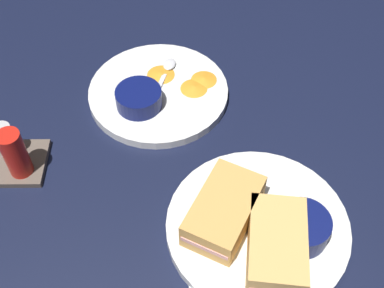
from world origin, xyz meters
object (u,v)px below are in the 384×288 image
ramekin_dark_sauce (304,227)px  ramekin_light_gravy (140,98)px  spoon_by_dark_ramekin (266,211)px  spoon_by_gravy_ramekin (169,69)px  condiment_caddy (16,154)px  sandwich_half_near (226,211)px  plate_chips_companion (160,93)px  plate_sandwich_main (259,227)px  sandwich_half_far (279,245)px

ramekin_dark_sauce → ramekin_light_gravy: bearing=43.3°
spoon_by_dark_ramekin → spoon_by_gravy_ramekin: size_ratio=0.88×
spoon_by_dark_ramekin → condiment_caddy: 39.36cm
spoon_by_dark_ramekin → sandwich_half_near: bearing=100.2°
spoon_by_dark_ramekin → plate_chips_companion: spoon_by_dark_ramekin is taller
plate_sandwich_main → sandwich_half_far: 5.97cm
spoon_by_dark_ramekin → ramekin_light_gravy: size_ratio=1.09×
plate_sandwich_main → sandwich_half_far: bearing=-158.7°
plate_chips_companion → condiment_caddy: bearing=126.0°
spoon_by_dark_ramekin → ramekin_light_gravy: 29.31cm
spoon_by_gravy_ramekin → ramekin_light_gravy: bearing=151.9°
ramekin_light_gravy → ramekin_dark_sauce: bearing=-136.7°
sandwich_half_near → plate_chips_companion: size_ratio=0.60×
spoon_by_dark_ramekin → plate_chips_companion: (25.64, 16.32, -1.16)cm
spoon_by_dark_ramekin → condiment_caddy: size_ratio=0.91×
ramekin_light_gravy → condiment_caddy: condiment_caddy is taller
sandwich_half_far → ramekin_dark_sauce: bearing=-53.2°
ramekin_dark_sauce → plate_chips_companion: size_ratio=0.31×
spoon_by_dark_ramekin → condiment_caddy: bearing=75.5°
sandwich_half_near → condiment_caddy: (10.91, 32.08, -0.59)cm
ramekin_dark_sauce → sandwich_half_near: bearing=76.4°
plate_chips_companion → spoon_by_gravy_ramekin: bearing=-17.0°
condiment_caddy → spoon_by_gravy_ramekin: bearing=-48.3°
sandwich_half_far → ramekin_light_gravy: 34.93cm
ramekin_light_gravy → sandwich_half_far: bearing=-144.6°
sandwich_half_far → plate_chips_companion: (32.19, 17.13, -3.20)cm
ramekin_dark_sauce → spoon_by_gravy_ramekin: (34.25, 19.47, -1.72)cm
plate_sandwich_main → spoon_by_gravy_ramekin: size_ratio=2.69×
sandwich_half_far → ramekin_light_gravy: size_ratio=1.76×
sandwich_half_far → spoon_by_gravy_ramekin: 40.33cm
plate_sandwich_main → condiment_caddy: bearing=72.5°
sandwich_half_far → spoon_by_dark_ramekin: 6.90cm
plate_chips_companion → condiment_caddy: condiment_caddy is taller
sandwich_half_near → spoon_by_gravy_ramekin: bearing=15.5°
sandwich_half_near → condiment_caddy: size_ratio=1.58×
sandwich_half_near → spoon_by_gravy_ramekin: 32.93cm
sandwich_half_far → condiment_caddy: condiment_caddy is taller
plate_chips_companion → ramekin_light_gravy: 5.48cm
plate_sandwich_main → spoon_by_gravy_ramekin: 35.26cm
spoon_by_dark_ramekin → spoon_by_gravy_ramekin: same height
ramekin_light_gravy → spoon_by_gravy_ramekin: 9.93cm
sandwich_half_near → ramekin_light_gravy: (22.99, 13.43, -0.66)cm
plate_chips_companion → spoon_by_dark_ramekin: bearing=-147.5°
plate_sandwich_main → spoon_by_gravy_ramekin: bearing=23.0°
sandwich_half_near → ramekin_light_gravy: size_ratio=1.89×
spoon_by_gravy_ramekin → condiment_caddy: condiment_caddy is taller
sandwich_half_far → spoon_by_dark_ramekin: size_ratio=1.61×
spoon_by_dark_ramekin → condiment_caddy: (9.82, 38.08, 1.44)cm
sandwich_half_far → spoon_by_gravy_ramekin: bearing=22.8°
sandwich_half_far → spoon_by_gravy_ramekin: (37.13, 15.62, -2.04)cm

